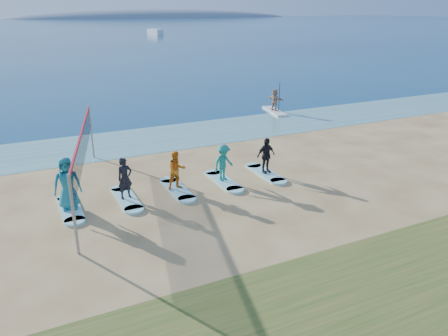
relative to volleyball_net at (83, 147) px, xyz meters
name	(u,v)px	position (x,y,z in m)	size (l,w,h in m)	color
ground	(262,213)	(5.20, -4.41, -1.90)	(600.00, 600.00, 0.00)	tan
shallow_water	(165,137)	(5.20, 6.09, -1.90)	(600.00, 600.00, 0.00)	teal
ocean	(24,28)	(5.20, 155.59, -1.90)	(600.00, 600.00, 0.00)	navy
island_ridge	(160,17)	(100.20, 295.59, -1.90)	(220.00, 56.00, 18.00)	slate
volleyball_net	(83,147)	(0.00, 0.00, 0.00)	(2.14, 8.85, 2.50)	gray
paddleboard	(274,111)	(14.05, 8.79, -1.84)	(0.70, 3.00, 0.12)	silver
paddleboarder	(275,100)	(14.05, 8.79, -1.06)	(1.35, 0.43, 1.46)	tan
boat_offshore_b	(155,35)	(34.46, 99.71, -1.90)	(1.78, 5.62, 1.41)	silver
surfboard_0	(71,209)	(-0.82, -1.23, -1.86)	(0.70, 2.20, 0.09)	#92DAE2
student_0	(67,183)	(-0.82, -1.23, -0.87)	(0.93, 0.60, 1.89)	#1B7184
surfboard_1	(127,199)	(1.20, -1.23, -1.86)	(0.70, 2.20, 0.09)	#92DAE2
student_1	(125,178)	(1.20, -1.23, -1.03)	(0.57, 0.37, 1.56)	black
surfboard_2	(177,189)	(3.22, -1.23, -1.86)	(0.70, 2.20, 0.09)	#92DAE2
student_2	(177,170)	(3.22, -1.23, -1.05)	(0.74, 0.58, 1.53)	orange
surfboard_3	(223,181)	(5.24, -1.23, -1.86)	(0.70, 2.20, 0.09)	#92DAE2
student_3	(223,163)	(5.24, -1.23, -1.05)	(0.99, 0.57, 1.53)	#1A8075
surfboard_4	(265,173)	(7.27, -1.23, -1.86)	(0.70, 2.20, 0.09)	#92DAE2
student_4	(266,156)	(7.27, -1.23, -1.04)	(0.90, 0.38, 1.54)	black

